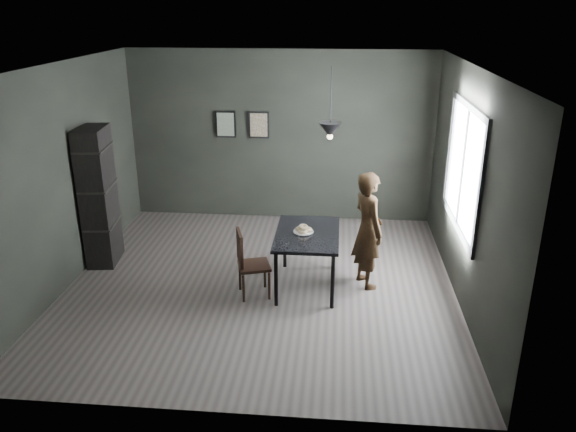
# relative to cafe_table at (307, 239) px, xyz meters

# --- Properties ---
(ground) EXTENTS (5.00, 5.00, 0.00)m
(ground) POSITION_rel_cafe_table_xyz_m (-0.60, 0.00, -0.67)
(ground) COLOR #3A3532
(ground) RESTS_ON ground
(back_wall) EXTENTS (5.00, 0.10, 2.80)m
(back_wall) POSITION_rel_cafe_table_xyz_m (-0.60, 2.50, 0.73)
(back_wall) COLOR black
(back_wall) RESTS_ON ground
(ceiling) EXTENTS (5.00, 5.00, 0.02)m
(ceiling) POSITION_rel_cafe_table_xyz_m (-0.60, 0.00, 2.13)
(ceiling) COLOR silver
(ceiling) RESTS_ON ground
(window_assembly) EXTENTS (0.04, 1.96, 1.56)m
(window_assembly) POSITION_rel_cafe_table_xyz_m (1.87, 0.20, 0.93)
(window_assembly) COLOR white
(window_assembly) RESTS_ON ground
(cafe_table) EXTENTS (0.80, 1.20, 0.75)m
(cafe_table) POSITION_rel_cafe_table_xyz_m (0.00, 0.00, 0.00)
(cafe_table) COLOR black
(cafe_table) RESTS_ON ground
(white_plate) EXTENTS (0.23, 0.23, 0.01)m
(white_plate) POSITION_rel_cafe_table_xyz_m (-0.05, 0.00, 0.08)
(white_plate) COLOR white
(white_plate) RESTS_ON cafe_table
(donut_pile) EXTENTS (0.22, 0.21, 0.10)m
(donut_pile) POSITION_rel_cafe_table_xyz_m (-0.05, 0.00, 0.12)
(donut_pile) COLOR beige
(donut_pile) RESTS_ON white_plate
(woman) EXTENTS (0.57, 0.66, 1.54)m
(woman) POSITION_rel_cafe_table_xyz_m (0.76, 0.12, 0.10)
(woman) COLOR black
(woman) RESTS_ON ground
(wood_chair) EXTENTS (0.47, 0.47, 0.87)m
(wood_chair) POSITION_rel_cafe_table_xyz_m (-0.72, -0.32, -0.18)
(wood_chair) COLOR black
(wood_chair) RESTS_ON ground
(shelf_unit) EXTENTS (0.44, 0.68, 1.93)m
(shelf_unit) POSITION_rel_cafe_table_xyz_m (-2.92, 0.51, 0.29)
(shelf_unit) COLOR black
(shelf_unit) RESTS_ON ground
(pendant_lamp) EXTENTS (0.28, 0.28, 0.86)m
(pendant_lamp) POSITION_rel_cafe_table_xyz_m (0.25, 0.10, 1.38)
(pendant_lamp) COLOR black
(pendant_lamp) RESTS_ON ground
(framed_print_left) EXTENTS (0.34, 0.04, 0.44)m
(framed_print_left) POSITION_rel_cafe_table_xyz_m (-1.50, 2.47, 0.93)
(framed_print_left) COLOR black
(framed_print_left) RESTS_ON ground
(framed_print_right) EXTENTS (0.34, 0.04, 0.44)m
(framed_print_right) POSITION_rel_cafe_table_xyz_m (-0.95, 2.47, 0.93)
(framed_print_right) COLOR black
(framed_print_right) RESTS_ON ground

